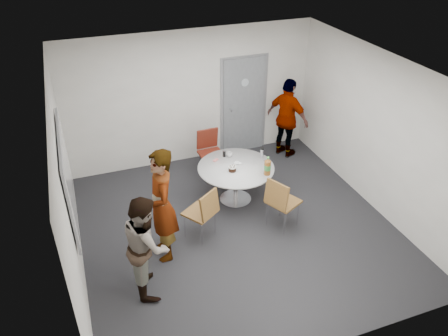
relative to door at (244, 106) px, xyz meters
name	(u,v)px	position (x,y,z in m)	size (l,w,h in m)	color
floor	(237,228)	(-1.10, -2.48, -1.03)	(5.00, 5.00, 0.00)	black
ceiling	(241,72)	(-1.10, -2.48, 1.67)	(5.00, 5.00, 0.00)	silver
wall_back	(192,98)	(-1.10, 0.02, 0.32)	(5.00, 5.00, 0.00)	beige
wall_left	(67,190)	(-3.60, -2.48, 0.32)	(5.00, 5.00, 0.00)	beige
wall_right	(377,132)	(1.40, -2.48, 0.32)	(5.00, 5.00, 0.00)	beige
wall_front	(326,271)	(-1.10, -4.98, 0.32)	(5.00, 5.00, 0.00)	beige
door	(244,106)	(0.00, 0.00, 0.00)	(1.02, 0.17, 2.12)	slate
whiteboard	(67,176)	(-3.56, -2.28, 0.42)	(0.04, 1.90, 1.25)	gray
table	(238,172)	(-0.81, -1.74, -0.42)	(1.34, 1.34, 1.04)	silver
chair_near_left	(204,210)	(-1.69, -2.52, -0.48)	(0.61, 0.62, 0.90)	brown
chair_near_right	(280,199)	(-0.45, -2.71, -0.45)	(0.63, 0.61, 0.94)	brown
chair_far	(210,148)	(-0.99, -0.69, -0.45)	(0.46, 0.50, 0.94)	maroon
person_main	(162,206)	(-2.37, -2.67, -0.12)	(0.66, 0.43, 1.81)	#A5C6EA
person_left	(147,245)	(-2.72, -3.25, -0.27)	(0.74, 0.58, 1.52)	white
person_right	(287,119)	(0.76, -0.53, -0.18)	(0.99, 0.41, 1.69)	black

